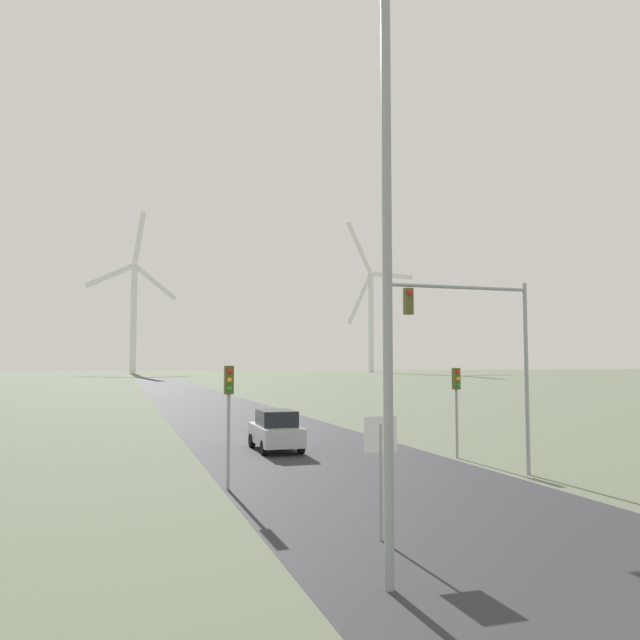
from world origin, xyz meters
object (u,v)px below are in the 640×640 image
Objects in this scene: traffic_light_post_near_left at (229,398)px; traffic_light_post_near_right at (457,392)px; wind_turbine_left at (134,305)px; stop_sign_near at (380,453)px; wind_turbine_center at (371,308)px; streetlamp at (387,196)px; car_approaching at (276,430)px; traffic_light_mast_overhead at (481,336)px.

traffic_light_post_near_left reaches higher than traffic_light_post_near_right.
traffic_light_post_near_left is at bearing -90.31° from wind_turbine_left.
stop_sign_near is at bearing -70.58° from traffic_light_post_near_left.
traffic_light_post_near_left is 231.91m from wind_turbine_center.
wind_turbine_center is at bearing -2.72° from wind_turbine_left.
streetlamp is 0.19× the size of wind_turbine_left.
traffic_light_post_near_left is 8.89m from car_approaching.
wind_turbine_left is at bearing 177.28° from wind_turbine_center.
streetlamp is at bearing -112.43° from wind_turbine_center.
streetlamp is at bearing -89.98° from wind_turbine_left.
streetlamp is at bearing -110.60° from stop_sign_near.
car_approaching is at bearing 85.49° from stop_sign_near.
streetlamp is 5.93m from stop_sign_near.
streetlamp is 3.07× the size of traffic_light_post_near_right.
traffic_light_post_near_left is at bearing 109.42° from stop_sign_near.
traffic_light_mast_overhead is 217.53m from wind_turbine_left.
stop_sign_near is 0.74× the size of traffic_light_post_near_right.
traffic_light_post_near_left is 0.06× the size of wind_turbine_center.
streetlamp is 11.76m from traffic_light_mast_overhead.
traffic_light_post_near_left reaches higher than stop_sign_near.
wind_turbine_center is (83.69, 212.13, 20.74)m from traffic_light_mast_overhead.
wind_turbine_center reaches higher than traffic_light_post_near_left.
car_approaching is at bearing 146.34° from traffic_light_post_near_right.
traffic_light_post_near_right is at bearing -33.66° from car_approaching.
wind_turbine_left reaches higher than stop_sign_near.
traffic_light_post_near_right is at bearing 71.41° from traffic_light_mast_overhead.
wind_turbine_left reaches higher than car_approaching.
stop_sign_near is at bearing -112.45° from wind_turbine_center.
wind_turbine_left is at bearing 92.43° from traffic_light_post_near_right.
wind_turbine_center reaches higher than traffic_light_mast_overhead.
traffic_light_mast_overhead is (6.44, 5.96, 2.98)m from stop_sign_near.
wind_turbine_left is (-7.60, 216.47, 20.08)m from traffic_light_mast_overhead.
traffic_light_post_near_left is 216.93m from wind_turbine_left.
traffic_light_mast_overhead is (7.51, 8.80, -2.11)m from streetlamp.
stop_sign_near reaches higher than car_approaching.
traffic_light_mast_overhead is 0.11× the size of wind_turbine_center.
car_approaching is (-5.29, 8.62, -4.01)m from traffic_light_mast_overhead.
car_approaching is 223.48m from wind_turbine_center.
wind_turbine_center reaches higher than streetlamp.
traffic_light_post_near_left is at bearing 97.64° from streetlamp.
traffic_light_post_near_right is 0.55× the size of traffic_light_mast_overhead.
traffic_light_post_near_right reaches higher than car_approaching.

